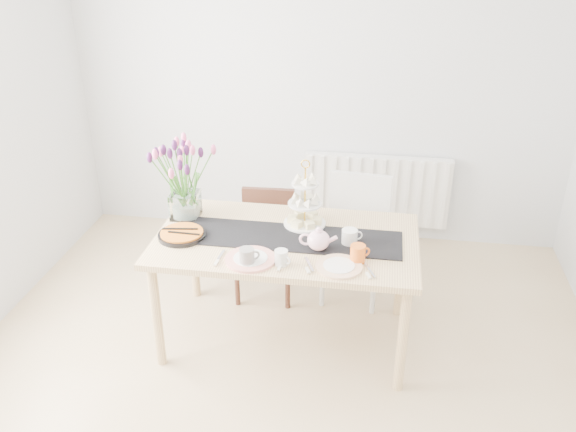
# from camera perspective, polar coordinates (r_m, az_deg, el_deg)

# --- Properties ---
(room_shell) EXTENTS (4.50, 4.50, 4.50)m
(room_shell) POSITION_cam_1_polar(r_m,az_deg,el_deg) (2.82, -2.08, 0.61)
(room_shell) COLOR tan
(room_shell) RESTS_ON ground
(radiator) EXTENTS (1.20, 0.08, 0.60)m
(radiator) POSITION_cam_1_polar(r_m,az_deg,el_deg) (5.12, 8.25, 2.41)
(radiator) COLOR white
(radiator) RESTS_ON room_shell
(dining_table) EXTENTS (1.60, 0.90, 0.75)m
(dining_table) POSITION_cam_1_polar(r_m,az_deg,el_deg) (3.76, -0.16, -3.06)
(dining_table) COLOR tan
(dining_table) RESTS_ON ground
(chair_brown) EXTENTS (0.41, 0.41, 0.76)m
(chair_brown) POSITION_cam_1_polar(r_m,az_deg,el_deg) (4.40, -2.00, -1.82)
(chair_brown) COLOR #3C1D16
(chair_brown) RESTS_ON ground
(chair_white) EXTENTS (0.48, 0.48, 0.89)m
(chair_white) POSITION_cam_1_polar(r_m,az_deg,el_deg) (4.36, 6.39, -1.11)
(chair_white) COLOR silver
(chair_white) RESTS_ON ground
(table_runner) EXTENTS (1.40, 0.35, 0.01)m
(table_runner) POSITION_cam_1_polar(r_m,az_deg,el_deg) (3.72, -0.16, -1.99)
(table_runner) COLOR black
(table_runner) RESTS_ON dining_table
(tulip_vase) EXTENTS (0.63, 0.63, 0.53)m
(tulip_vase) POSITION_cam_1_polar(r_m,az_deg,el_deg) (3.88, -9.87, 4.46)
(tulip_vase) COLOR silver
(tulip_vase) RESTS_ON dining_table
(cake_stand) EXTENTS (0.27, 0.27, 0.39)m
(cake_stand) POSITION_cam_1_polar(r_m,az_deg,el_deg) (3.82, 1.59, 0.65)
(cake_stand) COLOR gold
(cake_stand) RESTS_ON dining_table
(teapot) EXTENTS (0.22, 0.18, 0.14)m
(teapot) POSITION_cam_1_polar(r_m,az_deg,el_deg) (3.56, 2.87, -2.28)
(teapot) COLOR white
(teapot) RESTS_ON dining_table
(cream_jug) EXTENTS (0.12, 0.12, 0.09)m
(cream_jug) POSITION_cam_1_polar(r_m,az_deg,el_deg) (3.65, 5.78, -1.97)
(cream_jug) COLOR white
(cream_jug) RESTS_ON dining_table
(tart_tin) EXTENTS (0.29, 0.29, 0.04)m
(tart_tin) POSITION_cam_1_polar(r_m,az_deg,el_deg) (3.78, -9.90, -1.71)
(tart_tin) COLOR black
(tart_tin) RESTS_ON dining_table
(mug_grey) EXTENTS (0.12, 0.12, 0.10)m
(mug_grey) POSITION_cam_1_polar(r_m,az_deg,el_deg) (3.43, -3.87, -3.84)
(mug_grey) COLOR gray
(mug_grey) RESTS_ON dining_table
(mug_white) EXTENTS (0.10, 0.10, 0.09)m
(mug_white) POSITION_cam_1_polar(r_m,az_deg,el_deg) (3.43, -0.64, -3.92)
(mug_white) COLOR silver
(mug_white) RESTS_ON dining_table
(mug_orange) EXTENTS (0.12, 0.12, 0.10)m
(mug_orange) POSITION_cam_1_polar(r_m,az_deg,el_deg) (3.47, 6.55, -3.52)
(mug_orange) COLOR orange
(mug_orange) RESTS_ON dining_table
(plate_left) EXTENTS (0.31, 0.31, 0.02)m
(plate_left) POSITION_cam_1_polar(r_m,az_deg,el_deg) (3.49, -3.53, -4.05)
(plate_left) COLOR silver
(plate_left) RESTS_ON dining_table
(plate_right) EXTENTS (0.35, 0.35, 0.01)m
(plate_right) POSITION_cam_1_polar(r_m,az_deg,el_deg) (3.43, 4.79, -4.73)
(plate_right) COLOR white
(plate_right) RESTS_ON dining_table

